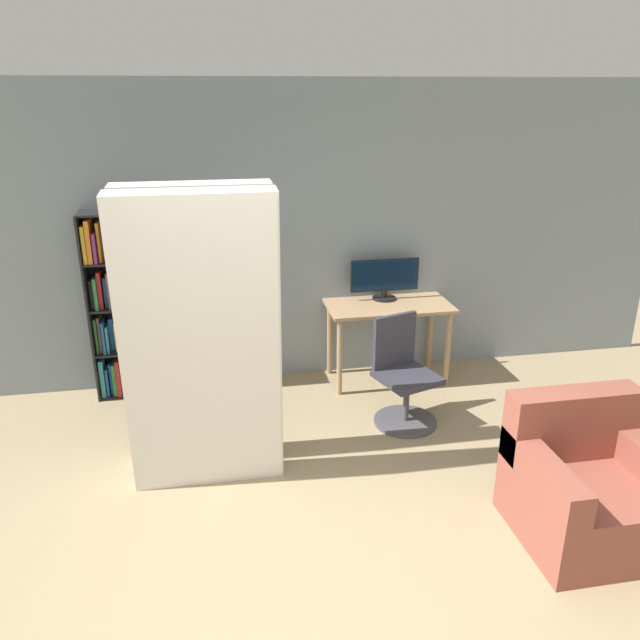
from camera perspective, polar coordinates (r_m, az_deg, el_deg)
The scene contains 9 objects.
ground_plane at distance 3.60m, azimuth -0.77°, elevation -25.96°, with size 16.00×16.00×0.00m, color #9E8966.
wall_back at distance 5.66m, azimuth -6.09°, elevation 7.48°, with size 8.00×0.06×2.70m.
desk at distance 5.77m, azimuth 6.28°, elevation 0.34°, with size 1.13×0.57×0.75m.
monitor at distance 5.81m, azimuth 5.94°, elevation 3.88°, with size 0.65×0.22×0.39m.
office_chair at distance 5.17m, azimuth 7.60°, elevation -5.64°, with size 0.56×0.56×0.89m.
bookshelf at distance 5.72m, azimuth -17.92°, elevation 0.75°, with size 0.61×0.28×1.65m.
mattress_near at distance 4.13m, azimuth -10.70°, elevation -2.46°, with size 1.02×0.32×2.05m.
mattress_far at distance 4.40m, azimuth -10.72°, elevation -1.04°, with size 1.02×0.26×2.05m.
armchair at distance 4.27m, azimuth 23.21°, elevation -13.81°, with size 0.85×0.80×0.85m.
Camera 1 is at (-0.41, -2.45, 2.61)m, focal length 35.00 mm.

